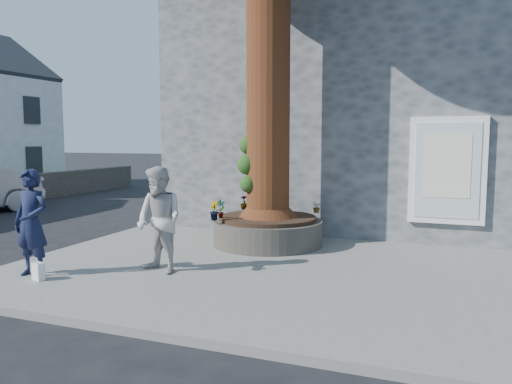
% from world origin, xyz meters
% --- Properties ---
extents(ground, '(120.00, 120.00, 0.00)m').
position_xyz_m(ground, '(0.00, 0.00, 0.00)').
color(ground, black).
rests_on(ground, ground).
extents(pavement, '(9.00, 8.00, 0.12)m').
position_xyz_m(pavement, '(1.50, 1.00, 0.06)').
color(pavement, slate).
rests_on(pavement, ground).
extents(yellow_line, '(0.10, 30.00, 0.01)m').
position_xyz_m(yellow_line, '(-3.05, 1.00, 0.00)').
color(yellow_line, yellow).
rests_on(yellow_line, ground).
extents(stone_shop, '(10.30, 8.30, 6.30)m').
position_xyz_m(stone_shop, '(2.50, 7.20, 3.16)').
color(stone_shop, '#4F5255').
rests_on(stone_shop, ground).
extents(planter, '(2.30, 2.30, 0.60)m').
position_xyz_m(planter, '(0.80, 2.00, 0.41)').
color(planter, black).
rests_on(planter, pavement).
extents(man, '(0.65, 0.43, 1.75)m').
position_xyz_m(man, '(-1.97, -1.65, 0.99)').
color(man, '#131936').
rests_on(man, pavement).
extents(woman, '(1.03, 0.90, 1.78)m').
position_xyz_m(woman, '(-0.14, -0.73, 1.01)').
color(woman, '#B9B6B1').
rests_on(woman, pavement).
extents(shopping_bag, '(0.23, 0.17, 0.28)m').
position_xyz_m(shopping_bag, '(-1.70, -1.82, 0.26)').
color(shopping_bag, white).
rests_on(shopping_bag, pavement).
extents(plant_a, '(0.24, 0.24, 0.39)m').
position_xyz_m(plant_a, '(-0.05, 1.46, 0.91)').
color(plant_a, gray).
rests_on(plant_a, planter).
extents(plant_b, '(0.30, 0.30, 0.39)m').
position_xyz_m(plant_b, '(-0.05, 1.15, 0.91)').
color(plant_b, gray).
rests_on(plant_b, planter).
extents(plant_c, '(0.25, 0.25, 0.33)m').
position_xyz_m(plant_c, '(-0.05, 2.77, 0.88)').
color(plant_c, gray).
rests_on(plant_c, planter).
extents(plant_d, '(0.32, 0.32, 0.27)m').
position_xyz_m(plant_d, '(1.65, 2.85, 0.85)').
color(plant_d, gray).
rests_on(plant_d, planter).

